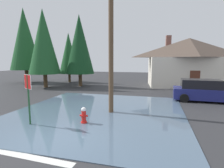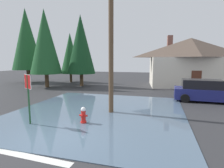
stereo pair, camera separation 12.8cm
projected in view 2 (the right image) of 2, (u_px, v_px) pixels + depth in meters
name	position (u px, v px, depth m)	size (l,w,h in m)	color
ground_plane	(55.00, 141.00, 6.94)	(80.00, 80.00, 0.10)	#2D2D30
flood_puddle	(98.00, 112.00, 10.72)	(9.90, 10.34, 0.03)	#4C6075
lane_stop_bar	(24.00, 155.00, 5.81)	(3.57, 0.30, 0.01)	silver
stop_sign_near	(28.00, 89.00, 8.40)	(0.61, 0.34, 2.42)	#1E4C28
fire_hydrant	(83.00, 115.00, 8.72)	(0.41, 0.35, 0.82)	red
utility_pole	(111.00, 27.00, 9.94)	(1.60, 0.28, 9.52)	brown
house	(190.00, 61.00, 20.96)	(10.25, 6.80, 6.08)	silver
parked_car	(205.00, 91.00, 13.36)	(4.66, 2.18, 1.64)	navy
pine_tree_tall_left	(70.00, 53.00, 24.82)	(2.72, 2.72, 6.81)	#4C3823
pine_tree_mid_left	(26.00, 39.00, 24.14)	(3.98, 3.98, 9.96)	#4C3823
pine_tree_short_left	(81.00, 45.00, 20.88)	(3.33, 3.33, 8.32)	#4C3823
pine_tree_far_center	(45.00, 42.00, 19.90)	(3.47, 3.47, 8.68)	#4C3823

